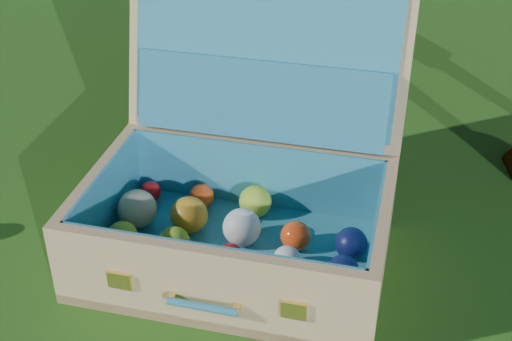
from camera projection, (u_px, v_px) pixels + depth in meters
The scene contains 2 objects.
ground at pixel (267, 307), 1.50m from camera, with size 60.00×60.00×0.00m, color #215114.
suitcase at pixel (244, 172), 1.60m from camera, with size 0.81×0.77×0.63m.
Camera 1 is at (0.56, -0.96, 1.05)m, focal length 50.00 mm.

